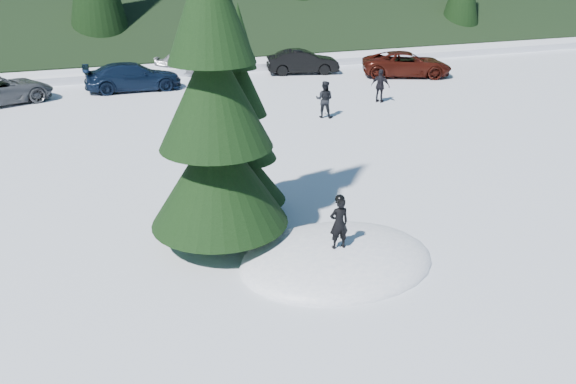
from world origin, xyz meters
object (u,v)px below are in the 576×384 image
object	(u,v)px
child_skier	(339,223)
car_5	(303,62)
car_4	(191,62)
adult_1	(380,86)
car_6	(407,64)
spruce_short	(242,138)
car_3	(133,77)
spruce_tall	(215,107)
adult_0	(324,99)

from	to	relation	value
child_skier	car_5	size ratio (longest dim) A/B	0.28
car_4	adult_1	bearing A→B (deg)	-122.38
adult_1	car_6	distance (m)	6.62
car_5	spruce_short	bearing A→B (deg)	166.86
car_5	car_3	bearing A→B (deg)	109.59
spruce_tall	car_3	world-z (taller)	spruce_tall
child_skier	car_6	world-z (taller)	child_skier
spruce_tall	car_5	size ratio (longest dim) A/B	2.08
child_skier	car_4	world-z (taller)	child_skier
spruce_short	car_6	xyz separation A→B (m)	(14.01, 14.43, -1.41)
spruce_tall	child_skier	size ratio (longest dim) A/B	7.32
spruce_tall	child_skier	bearing A→B (deg)	-43.73
child_skier	adult_1	bearing A→B (deg)	-120.34
car_3	car_4	world-z (taller)	car_4
adult_1	car_3	distance (m)	12.44
adult_0	adult_1	distance (m)	3.85
spruce_short	car_5	xyz separation A→B (m)	(8.81, 17.29, -1.42)
spruce_short	car_4	distance (m)	19.54
car_4	spruce_short	bearing A→B (deg)	-165.34
spruce_tall	car_4	world-z (taller)	spruce_tall
adult_1	car_6	bearing A→B (deg)	-82.11
spruce_short	car_4	bearing A→B (deg)	82.00
spruce_short	car_5	size ratio (longest dim) A/B	1.30
adult_1	car_5	bearing A→B (deg)	-34.25
car_4	car_5	xyz separation A→B (m)	(6.10, -2.01, -0.03)
child_skier	car_6	distance (m)	22.02
child_skier	car_3	size ratio (longest dim) A/B	0.25
spruce_tall	car_6	bearing A→B (deg)	46.53
adult_1	car_3	size ratio (longest dim) A/B	0.32
spruce_tall	child_skier	world-z (taller)	spruce_tall
spruce_tall	adult_1	size ratio (longest dim) A/B	5.58
car_6	adult_1	bearing A→B (deg)	160.70
adult_1	car_3	xyz separation A→B (m)	(-10.44, 6.77, -0.08)
car_6	car_3	bearing A→B (deg)	106.02
child_skier	adult_0	size ratio (longest dim) A/B	0.76
adult_0	adult_1	size ratio (longest dim) A/B	1.01
adult_1	car_5	size ratio (longest dim) A/B	0.37
adult_0	car_4	size ratio (longest dim) A/B	0.37
spruce_short	car_6	distance (m)	20.16
child_skier	car_4	distance (m)	22.77
car_4	car_5	distance (m)	6.42
adult_0	car_4	world-z (taller)	adult_0
spruce_tall	car_4	size ratio (longest dim) A/B	2.06
car_4	car_3	bearing A→B (deg)	152.14
spruce_short	adult_1	distance (m)	13.56
adult_0	car_3	distance (m)	10.77
adult_0	child_skier	bearing A→B (deg)	101.98
spruce_tall	car_4	xyz separation A→B (m)	(3.71, 20.70, -2.61)
adult_0	car_5	size ratio (longest dim) A/B	0.38
spruce_tall	adult_1	world-z (taller)	spruce_tall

